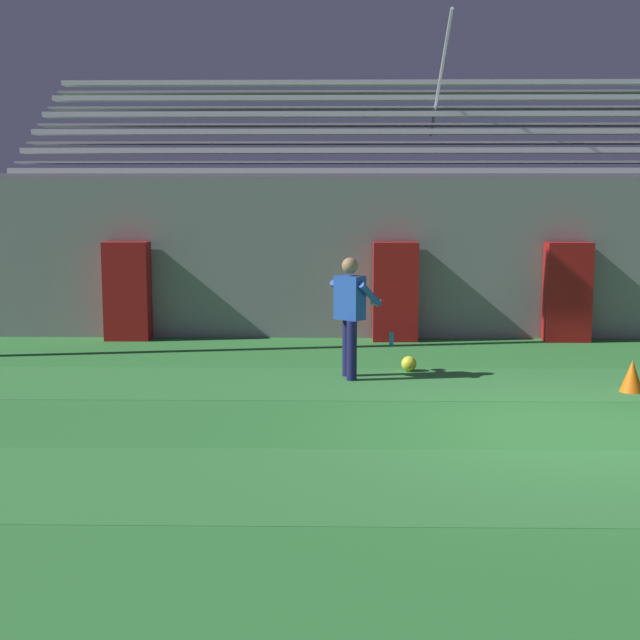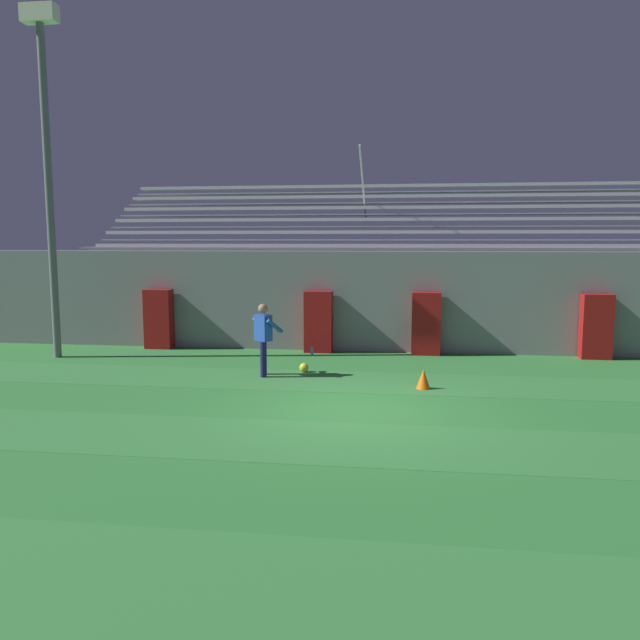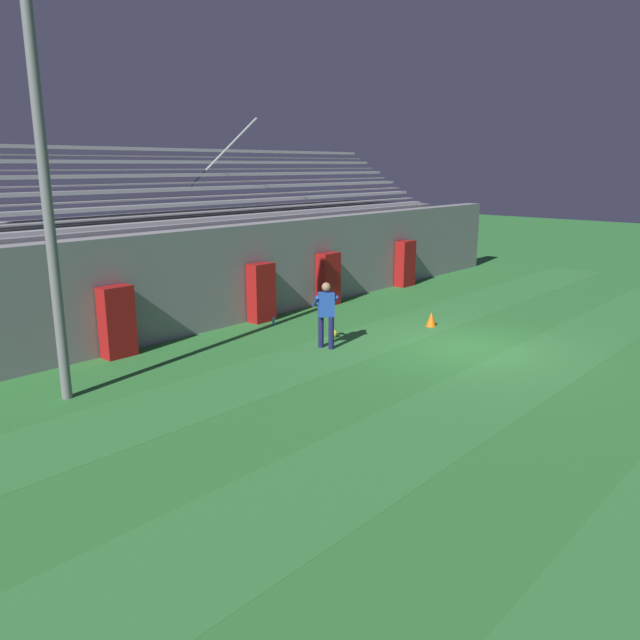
{
  "view_description": "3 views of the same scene",
  "coord_description": "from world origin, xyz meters",
  "px_view_note": "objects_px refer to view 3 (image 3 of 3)",
  "views": [
    {
      "loc": [
        -2.5,
        -9.37,
        2.51
      ],
      "look_at": [
        -2.72,
        2.56,
        0.83
      ],
      "focal_mm": 50.0,
      "sensor_mm": 36.0,
      "label": 1
    },
    {
      "loc": [
        0.85,
        -11.1,
        3.11
      ],
      "look_at": [
        -0.95,
        2.32,
        1.37
      ],
      "focal_mm": 35.0,
      "sensor_mm": 36.0,
      "label": 2
    },
    {
      "loc": [
        -13.59,
        -7.16,
        4.45
      ],
      "look_at": [
        -2.71,
        2.56,
        0.82
      ],
      "focal_mm": 35.0,
      "sensor_mm": 36.0,
      "label": 3
    }
  ],
  "objects_px": {
    "padding_pillar_gate_left": "(261,293)",
    "padding_pillar_gate_right": "(328,279)",
    "padding_pillar_far_right": "(405,264)",
    "padding_pillar_far_left": "(117,322)",
    "soccer_ball": "(333,334)",
    "goalkeeper": "(326,311)",
    "traffic_cone": "(431,319)",
    "floodlight_pole": "(36,99)",
    "water_bottle": "(274,321)"
  },
  "relations": [
    {
      "from": "padding_pillar_gate_left",
      "to": "padding_pillar_gate_right",
      "type": "distance_m",
      "value": 2.96
    },
    {
      "from": "padding_pillar_gate_right",
      "to": "padding_pillar_far_right",
      "type": "bearing_deg",
      "value": 0.0
    },
    {
      "from": "padding_pillar_far_left",
      "to": "padding_pillar_gate_left",
      "type": "bearing_deg",
      "value": 0.0
    },
    {
      "from": "soccer_ball",
      "to": "goalkeeper",
      "type": "bearing_deg",
      "value": -149.94
    },
    {
      "from": "traffic_cone",
      "to": "padding_pillar_far_left",
      "type": "bearing_deg",
      "value": 151.48
    },
    {
      "from": "goalkeeper",
      "to": "soccer_ball",
      "type": "height_order",
      "value": "goalkeeper"
    },
    {
      "from": "floodlight_pole",
      "to": "goalkeeper",
      "type": "distance_m",
      "value": 7.73
    },
    {
      "from": "padding_pillar_gate_left",
      "to": "padding_pillar_far_left",
      "type": "height_order",
      "value": "same"
    },
    {
      "from": "padding_pillar_gate_right",
      "to": "floodlight_pole",
      "type": "height_order",
      "value": "floodlight_pole"
    },
    {
      "from": "padding_pillar_gate_left",
      "to": "water_bottle",
      "type": "height_order",
      "value": "padding_pillar_gate_left"
    },
    {
      "from": "padding_pillar_gate_left",
      "to": "goalkeeper",
      "type": "distance_m",
      "value": 3.33
    },
    {
      "from": "goalkeeper",
      "to": "water_bottle",
      "type": "height_order",
      "value": "goalkeeper"
    },
    {
      "from": "goalkeeper",
      "to": "padding_pillar_gate_right",
      "type": "bearing_deg",
      "value": 40.44
    },
    {
      "from": "soccer_ball",
      "to": "traffic_cone",
      "type": "height_order",
      "value": "traffic_cone"
    },
    {
      "from": "floodlight_pole",
      "to": "water_bottle",
      "type": "bearing_deg",
      "value": 9.37
    },
    {
      "from": "padding_pillar_gate_right",
      "to": "traffic_cone",
      "type": "bearing_deg",
      "value": -92.53
    },
    {
      "from": "padding_pillar_gate_left",
      "to": "padding_pillar_far_right",
      "type": "height_order",
      "value": "same"
    },
    {
      "from": "padding_pillar_far_left",
      "to": "water_bottle",
      "type": "relative_size",
      "value": 7.12
    },
    {
      "from": "padding_pillar_gate_right",
      "to": "padding_pillar_far_left",
      "type": "bearing_deg",
      "value": 180.0
    },
    {
      "from": "goalkeeper",
      "to": "traffic_cone",
      "type": "distance_m",
      "value": 3.77
    },
    {
      "from": "water_bottle",
      "to": "goalkeeper",
      "type": "bearing_deg",
      "value": -105.51
    },
    {
      "from": "soccer_ball",
      "to": "floodlight_pole",
      "type": "bearing_deg",
      "value": 171.43
    },
    {
      "from": "padding_pillar_far_left",
      "to": "floodlight_pole",
      "type": "relative_size",
      "value": 0.19
    },
    {
      "from": "soccer_ball",
      "to": "water_bottle",
      "type": "relative_size",
      "value": 0.92
    },
    {
      "from": "padding_pillar_gate_right",
      "to": "floodlight_pole",
      "type": "xyz_separation_m",
      "value": [
        -9.78,
        -1.7,
        4.73
      ]
    },
    {
      "from": "padding_pillar_far_right",
      "to": "goalkeeper",
      "type": "relative_size",
      "value": 1.02
    },
    {
      "from": "padding_pillar_gate_right",
      "to": "padding_pillar_far_left",
      "type": "distance_m",
      "value": 7.61
    },
    {
      "from": "padding_pillar_far_right",
      "to": "padding_pillar_gate_left",
      "type": "bearing_deg",
      "value": 180.0
    },
    {
      "from": "water_bottle",
      "to": "padding_pillar_far_right",
      "type": "bearing_deg",
      "value": 4.52
    },
    {
      "from": "padding_pillar_gate_right",
      "to": "floodlight_pole",
      "type": "bearing_deg",
      "value": -170.14
    },
    {
      "from": "padding_pillar_gate_right",
      "to": "padding_pillar_gate_left",
      "type": "bearing_deg",
      "value": 180.0
    },
    {
      "from": "soccer_ball",
      "to": "padding_pillar_gate_left",
      "type": "bearing_deg",
      "value": 90.6
    },
    {
      "from": "padding_pillar_far_left",
      "to": "traffic_cone",
      "type": "relative_size",
      "value": 4.07
    },
    {
      "from": "goalkeeper",
      "to": "water_bottle",
      "type": "xyz_separation_m",
      "value": [
        0.73,
        2.64,
        -0.83
      ]
    },
    {
      "from": "padding_pillar_gate_right",
      "to": "traffic_cone",
      "type": "height_order",
      "value": "padding_pillar_gate_right"
    },
    {
      "from": "padding_pillar_far_right",
      "to": "water_bottle",
      "type": "height_order",
      "value": "padding_pillar_far_right"
    },
    {
      "from": "water_bottle",
      "to": "floodlight_pole",
      "type": "bearing_deg",
      "value": -170.63
    },
    {
      "from": "padding_pillar_gate_left",
      "to": "goalkeeper",
      "type": "xyz_separation_m",
      "value": [
        -0.82,
        -3.23,
        0.1
      ]
    },
    {
      "from": "goalkeeper",
      "to": "floodlight_pole",
      "type": "bearing_deg",
      "value": 165.72
    },
    {
      "from": "goalkeeper",
      "to": "soccer_ball",
      "type": "bearing_deg",
      "value": 30.06
    },
    {
      "from": "padding_pillar_far_left",
      "to": "water_bottle",
      "type": "bearing_deg",
      "value": -7.39
    },
    {
      "from": "goalkeeper",
      "to": "soccer_ball",
      "type": "relative_size",
      "value": 7.59
    },
    {
      "from": "floodlight_pole",
      "to": "traffic_cone",
      "type": "relative_size",
      "value": 21.34
    },
    {
      "from": "padding_pillar_gate_left",
      "to": "water_bottle",
      "type": "relative_size",
      "value": 7.12
    },
    {
      "from": "padding_pillar_gate_left",
      "to": "floodlight_pole",
      "type": "relative_size",
      "value": 0.19
    },
    {
      "from": "padding_pillar_far_left",
      "to": "floodlight_pole",
      "type": "height_order",
      "value": "floodlight_pole"
    },
    {
      "from": "padding_pillar_far_right",
      "to": "padding_pillar_far_left",
      "type": "bearing_deg",
      "value": 180.0
    },
    {
      "from": "padding_pillar_far_right",
      "to": "floodlight_pole",
      "type": "distance_m",
      "value": 15.06
    },
    {
      "from": "padding_pillar_far_right",
      "to": "traffic_cone",
      "type": "bearing_deg",
      "value": -138.68
    },
    {
      "from": "padding_pillar_far_left",
      "to": "soccer_ball",
      "type": "xyz_separation_m",
      "value": [
        4.68,
        -2.73,
        -0.74
      ]
    }
  ]
}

